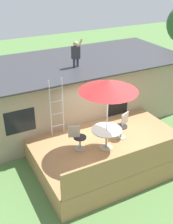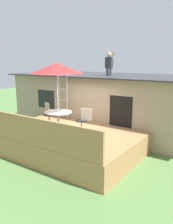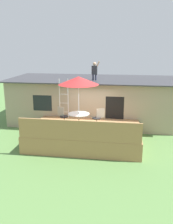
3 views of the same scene
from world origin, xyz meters
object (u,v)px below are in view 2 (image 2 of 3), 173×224
(patio_chair_left, at_px, (48,114))
(person_figure, at_px, (109,62))
(patio_chair_right, at_px, (83,121))
(step_ladder, at_px, (63,95))
(patio_table, at_px, (58,116))
(patio_umbrella, at_px, (57,68))

(patio_chair_left, bearing_deg, person_figure, 88.95)
(patio_chair_left, height_order, patio_chair_right, same)
(person_figure, relative_size, patio_chair_left, 1.21)
(step_ladder, bearing_deg, patio_table, -55.22)
(patio_chair_left, bearing_deg, step_ladder, 124.99)
(step_ladder, xyz_separation_m, person_figure, (1.52, 1.50, 1.45))
(patio_table, height_order, patio_umbrella, patio_umbrella)
(patio_table, xyz_separation_m, step_ladder, (-1.13, 1.63, 0.51))
(patio_umbrella, relative_size, step_ladder, 1.15)
(person_figure, height_order, patio_chair_right, person_figure)
(patio_umbrella, bearing_deg, patio_chair_right, 21.69)
(patio_chair_right, bearing_deg, patio_umbrella, 0.00)
(patio_table, xyz_separation_m, patio_chair_left, (-0.89, 0.40, -0.13))
(step_ladder, distance_m, patio_chair_right, 2.48)
(step_ladder, height_order, patio_chair_left, step_ladder)
(patio_chair_right, bearing_deg, patio_chair_left, -23.05)
(patio_umbrella, relative_size, patio_chair_left, 2.76)
(person_figure, distance_m, patio_chair_left, 3.67)
(patio_table, relative_size, person_figure, 0.94)
(patio_umbrella, bearing_deg, patio_table, -135.00)
(step_ladder, relative_size, patio_chair_left, 2.39)
(patio_umbrella, relative_size, patio_chair_right, 2.76)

